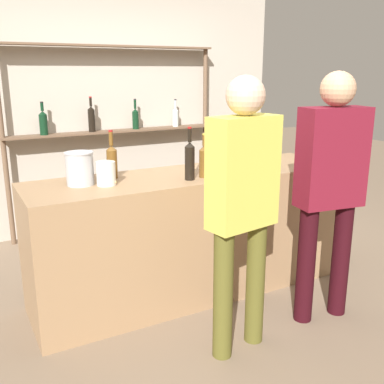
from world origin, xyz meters
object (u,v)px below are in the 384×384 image
Objects in this scene: customer_right at (330,180)px; counter_bottle_2 at (112,160)px; counter_bottle_3 at (204,160)px; counter_bottle_4 at (270,153)px; cork_jar at (106,174)px; customer_center at (242,197)px; ice_bucket at (80,168)px; counter_bottle_0 at (190,160)px; counter_bottle_5 at (234,148)px; counter_bottle_1 at (223,155)px.

counter_bottle_2 is at bearing 60.74° from customer_right.
counter_bottle_3 is 0.91× the size of counter_bottle_4.
customer_center reaches higher than cork_jar.
counter_bottle_4 is 1.56× the size of ice_bucket.
counter_bottle_0 is 1.11× the size of counter_bottle_5.
counter_bottle_5 is (1.05, -0.00, 0.01)m from counter_bottle_2.
customer_center is (-0.31, -0.71, -0.11)m from counter_bottle_1.
counter_bottle_5 is at bearing 8.73° from cork_jar.
counter_bottle_0 is 0.31m from counter_bottle_1.
counter_bottle_0 is 0.59m from cork_jar.
customer_center is (-0.00, -0.66, -0.11)m from counter_bottle_0.
customer_center reaches higher than counter_bottle_3.
counter_bottle_0 is 0.56m from counter_bottle_2.
cork_jar is at bearing 170.95° from counter_bottle_3.
cork_jar is at bearing -30.95° from ice_bucket.
counter_bottle_5 is at bearing 3.76° from ice_bucket.
counter_bottle_3 is at bearing 175.67° from counter_bottle_4.
ice_bucket is 1.40× the size of cork_jar.
customer_right is (0.60, -0.64, -0.08)m from counter_bottle_3.
counter_bottle_3 reaches higher than ice_bucket.
customer_center is 0.99× the size of customer_right.
counter_bottle_4 is (1.16, -0.33, 0.00)m from counter_bottle_2.
customer_right reaches higher than ice_bucket.
counter_bottle_4 is 1.03× the size of counter_bottle_5.
counter_bottle_0 is at bearing -9.29° from customer_center.
counter_bottle_1 is 0.18m from counter_bottle_3.
customer_right is at bearing -37.91° from counter_bottle_2.
counter_bottle_5 is (0.58, 0.31, -0.01)m from counter_bottle_0.
ice_bucket is at bearing 30.14° from customer_center.
counter_bottle_2 is 0.99× the size of counter_bottle_4.
counter_bottle_2 is at bearing 153.90° from counter_bottle_3.
counter_bottle_5 is 1.50× the size of ice_bucket.
counter_bottle_4 is at bearing -16.11° from counter_bottle_2.
counter_bottle_3 is at bearing -13.37° from ice_bucket.
counter_bottle_1 is at bearing 170.13° from counter_bottle_4.
counter_bottle_4 is at bearing -56.44° from customer_center.
customer_right is at bearing -86.03° from counter_bottle_4.
counter_bottle_5 is 1.16m from cork_jar.
counter_bottle_0 is 0.13m from counter_bottle_3.
customer_right reaches higher than counter_bottle_4.
counter_bottle_0 is at bearing 178.17° from counter_bottle_4.
cork_jar is (0.15, -0.09, -0.03)m from ice_bucket.
customer_center is at bearing -64.61° from counter_bottle_2.
counter_bottle_0 is at bearing -13.03° from cork_jar.
cork_jar is (-0.88, 0.09, -0.06)m from counter_bottle_1.
counter_bottle_2 is 1.21m from counter_bottle_4.
counter_bottle_4 is 0.95m from customer_center.
ice_bucket is at bearing -176.24° from counter_bottle_5.
cork_jar is at bearing 166.97° from counter_bottle_0.
counter_bottle_3 is 0.71m from cork_jar.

